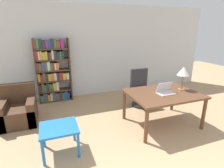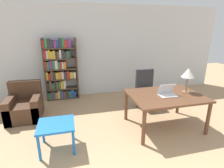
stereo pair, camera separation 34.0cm
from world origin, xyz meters
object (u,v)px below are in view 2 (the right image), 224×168
(desk, at_px, (165,98))
(side_table_blue, at_px, (56,127))
(office_chair, at_px, (146,91))
(table_lamp, at_px, (188,74))
(armchair, at_px, (25,107))
(laptop, at_px, (167,93))
(bookshelf, at_px, (60,70))

(desk, bearing_deg, side_table_blue, -174.45)
(office_chair, bearing_deg, table_lamp, -68.50)
(office_chair, height_order, armchair, office_chair)
(laptop, xyz_separation_m, side_table_blue, (-2.16, -0.17, -0.36))
(table_lamp, height_order, office_chair, table_lamp)
(laptop, height_order, office_chair, office_chair)
(desk, relative_size, table_lamp, 2.85)
(office_chair, bearing_deg, laptop, -93.87)
(office_chair, bearing_deg, armchair, 178.62)
(table_lamp, height_order, side_table_blue, table_lamp)
(bookshelf, bearing_deg, laptop, -45.93)
(side_table_blue, bearing_deg, armchair, 119.75)
(laptop, xyz_separation_m, bookshelf, (-2.14, 2.21, 0.09))
(desk, height_order, office_chair, office_chair)
(desk, relative_size, armchair, 1.77)
(desk, bearing_deg, armchair, 158.53)
(desk, height_order, table_lamp, table_lamp)
(table_lamp, xyz_separation_m, office_chair, (-0.41, 1.04, -0.69))
(table_lamp, relative_size, side_table_blue, 0.85)
(side_table_blue, bearing_deg, desk, 5.55)
(laptop, bearing_deg, bookshelf, 134.07)
(laptop, height_order, side_table_blue, laptop)
(laptop, distance_m, office_chair, 1.17)
(table_lamp, bearing_deg, side_table_blue, -174.69)
(office_chair, height_order, bookshelf, bookshelf)
(laptop, relative_size, office_chair, 0.35)
(desk, bearing_deg, bookshelf, 134.41)
(side_table_blue, bearing_deg, laptop, 4.57)
(office_chair, distance_m, bookshelf, 2.51)
(armchair, bearing_deg, bookshelf, 52.30)
(table_lamp, relative_size, bookshelf, 0.29)
(desk, bearing_deg, laptop, -74.07)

